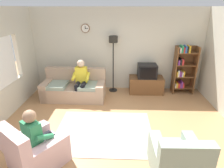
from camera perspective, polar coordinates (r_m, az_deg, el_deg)
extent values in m
plane|color=#B27F51|center=(4.49, 1.18, -14.21)|extent=(12.00, 12.00, 0.00)
cube|color=beige|center=(6.42, 1.76, 10.27)|extent=(6.20, 0.12, 2.70)
cylinder|color=brown|center=(6.33, -8.06, 16.32)|extent=(0.28, 0.03, 0.28)
cylinder|color=white|center=(6.32, -8.08, 16.30)|extent=(0.24, 0.01, 0.24)
cube|color=black|center=(6.31, -8.11, 16.57)|extent=(0.02, 0.01, 0.09)
cube|color=black|center=(6.30, -7.72, 16.31)|extent=(0.11, 0.01, 0.01)
cube|color=beige|center=(6.54, -24.55, 8.99)|extent=(0.12, 1.10, 1.20)
cube|color=tan|center=(6.01, -11.32, -2.48)|extent=(1.92, 0.88, 0.42)
cube|color=tan|center=(6.16, -10.83, 2.72)|extent=(1.90, 0.24, 0.48)
cube|color=tan|center=(5.83, -3.34, -2.09)|extent=(0.24, 0.84, 0.56)
cube|color=tan|center=(6.24, -18.86, -1.62)|extent=(0.24, 0.84, 0.56)
cube|color=gray|center=(5.75, -6.80, -0.48)|extent=(0.61, 0.69, 0.10)
cube|color=gray|center=(6.01, -16.24, -0.25)|extent=(0.61, 0.69, 0.10)
cube|color=brown|center=(6.41, 10.21, -0.22)|extent=(1.10, 0.56, 0.54)
cube|color=black|center=(6.63, 9.94, 0.85)|extent=(1.10, 0.04, 0.03)
cube|color=black|center=(6.22, 10.54, 3.90)|extent=(0.60, 0.48, 0.44)
cube|color=black|center=(5.99, 10.84, 3.17)|extent=(0.50, 0.01, 0.36)
cube|color=brown|center=(6.47, 18.33, 3.98)|extent=(0.04, 0.36, 1.55)
cube|color=brown|center=(6.68, 23.62, 3.78)|extent=(0.04, 0.36, 1.55)
cube|color=brown|center=(6.72, 20.58, 4.33)|extent=(0.64, 0.02, 1.55)
cube|color=brown|center=(6.76, 20.35, -0.80)|extent=(0.60, 0.34, 0.02)
cube|color=silver|center=(6.63, 18.41, -0.18)|extent=(0.03, 0.28, 0.14)
cube|color=gold|center=(6.64, 18.80, -0.10)|extent=(0.05, 0.28, 0.16)
cube|color=red|center=(6.66, 19.31, -0.17)|extent=(0.06, 0.28, 0.15)
cube|color=#72338C|center=(6.68, 19.75, -0.13)|extent=(0.03, 0.28, 0.16)
cube|color=#72338C|center=(6.68, 20.14, 0.10)|extent=(0.04, 0.28, 0.22)
cube|color=red|center=(6.70, 20.48, -0.11)|extent=(0.04, 0.28, 0.17)
cube|color=brown|center=(6.63, 20.79, 2.29)|extent=(0.60, 0.34, 0.02)
cube|color=gold|center=(6.50, 18.84, 3.08)|extent=(0.04, 0.28, 0.17)
cube|color=silver|center=(6.51, 19.25, 3.24)|extent=(0.04, 0.28, 0.21)
cube|color=#72338C|center=(6.53, 19.58, 3.03)|extent=(0.03, 0.28, 0.16)
cube|color=#72338C|center=(6.54, 19.90, 3.03)|extent=(0.03, 0.28, 0.16)
cube|color=silver|center=(6.56, 20.28, 2.96)|extent=(0.04, 0.28, 0.15)
cube|color=gold|center=(6.57, 20.66, 3.06)|extent=(0.04, 0.28, 0.18)
cube|color=brown|center=(6.52, 21.24, 5.50)|extent=(0.60, 0.34, 0.02)
cube|color=#72338C|center=(6.40, 19.32, 6.31)|extent=(0.05, 0.28, 0.16)
cube|color=black|center=(6.41, 19.82, 6.46)|extent=(0.05, 0.28, 0.20)
cube|color=red|center=(6.43, 20.36, 6.40)|extent=(0.06, 0.28, 0.19)
cube|color=brown|center=(6.43, 21.72, 8.80)|extent=(0.60, 0.34, 0.02)
cube|color=silver|center=(6.31, 19.73, 9.67)|extent=(0.04, 0.28, 0.15)
cube|color=#267F4C|center=(6.32, 20.25, 9.94)|extent=(0.06, 0.28, 0.22)
cube|color=red|center=(6.34, 20.71, 9.70)|extent=(0.04, 0.28, 0.17)
cube|color=#2D59A5|center=(6.36, 21.20, 9.84)|extent=(0.05, 0.28, 0.21)
cube|color=black|center=(6.38, 21.62, 9.70)|extent=(0.04, 0.28, 0.19)
cube|color=gold|center=(6.39, 22.12, 9.77)|extent=(0.05, 0.28, 0.21)
cylinder|color=black|center=(6.54, 0.35, -1.82)|extent=(0.28, 0.28, 0.03)
cylinder|color=black|center=(6.25, 0.36, 5.20)|extent=(0.04, 0.04, 1.70)
cylinder|color=black|center=(6.05, 0.38, 13.40)|extent=(0.28, 0.28, 0.20)
cube|color=beige|center=(3.87, -21.25, -19.11)|extent=(1.14, 1.15, 0.40)
cube|color=beige|center=(3.49, -27.61, -15.97)|extent=(0.75, 0.61, 0.50)
cube|color=beige|center=(4.05, -23.50, -16.05)|extent=(0.63, 0.77, 0.56)
cube|color=beige|center=(3.63, -18.49, -20.29)|extent=(0.63, 0.77, 0.56)
cube|color=gray|center=(3.65, 18.43, -21.61)|extent=(0.82, 0.86, 0.40)
cube|color=gray|center=(3.10, 21.48, -20.11)|extent=(0.80, 0.20, 0.50)
cube|color=gray|center=(3.54, 13.53, -20.88)|extent=(0.22, 0.80, 0.56)
cube|color=gray|center=(3.71, 23.20, -19.95)|extent=(0.22, 0.80, 0.56)
cube|color=#AD9E8E|center=(4.50, -2.45, -14.12)|extent=(2.20, 1.70, 0.01)
cube|color=yellow|center=(5.79, -9.22, 2.81)|extent=(0.34, 0.21, 0.48)
sphere|color=beige|center=(5.68, -9.45, 6.12)|extent=(0.22, 0.22, 0.22)
cylinder|color=black|center=(5.68, -8.58, -0.12)|extent=(0.14, 0.38, 0.13)
cylinder|color=black|center=(5.72, -10.34, -0.08)|extent=(0.14, 0.38, 0.13)
cylinder|color=black|center=(5.62, -8.80, -3.49)|extent=(0.11, 0.11, 0.52)
cylinder|color=black|center=(5.66, -10.58, -3.42)|extent=(0.11, 0.11, 0.52)
cylinder|color=yellow|center=(5.66, -7.33, 2.26)|extent=(0.10, 0.33, 0.20)
cylinder|color=yellow|center=(5.75, -11.46, 2.32)|extent=(0.10, 0.33, 0.20)
cube|color=#338C59|center=(3.58, -22.97, -13.83)|extent=(0.39, 0.36, 0.48)
sphere|color=#A37A5B|center=(3.40, -23.70, -8.94)|extent=(0.22, 0.22, 0.22)
cylinder|color=black|center=(3.85, -20.64, -15.07)|extent=(0.33, 0.38, 0.13)
cylinder|color=black|center=(3.73, -19.09, -16.27)|extent=(0.33, 0.38, 0.13)
cylinder|color=black|center=(4.06, -17.87, -16.46)|extent=(0.15, 0.15, 0.40)
cylinder|color=black|center=(3.94, -16.30, -17.62)|extent=(0.15, 0.15, 0.40)
cylinder|color=#338C59|center=(3.79, -23.24, -12.14)|extent=(0.27, 0.32, 0.20)
cylinder|color=#338C59|center=(3.48, -19.67, -14.90)|extent=(0.27, 0.32, 0.20)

